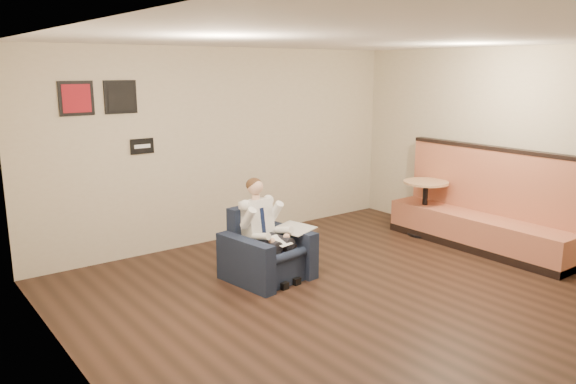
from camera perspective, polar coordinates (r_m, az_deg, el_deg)
ground at (r=6.35m, az=8.35°, el=-10.94°), size 6.00×6.00×0.00m
wall_back at (r=8.28m, az=-6.27°, el=4.72°), size 6.00×0.02×2.80m
wall_left at (r=4.37m, az=-19.96°, el=-3.03°), size 0.02×6.00×2.80m
wall_right at (r=8.33m, az=23.40°, el=3.81°), size 0.02×6.00×2.80m
ceiling at (r=5.84m, az=9.25°, el=15.17°), size 6.00×6.00×0.02m
seating_sign at (r=7.68m, az=-14.61°, el=4.53°), size 0.32×0.02×0.20m
art_print_left at (r=7.35m, az=-20.71°, el=8.89°), size 0.42×0.03×0.42m
art_print_right at (r=7.53m, az=-16.66°, el=9.24°), size 0.42×0.03×0.42m
armchair at (r=6.79m, az=-2.09°, el=-5.39°), size 0.99×0.99×0.85m
seated_man at (r=6.67m, az=-1.45°, el=-4.32°), size 0.66×0.90×1.17m
lap_papers at (r=6.62m, az=-0.89°, el=-4.98°), size 0.25×0.31×0.01m
newspaper at (r=6.92m, az=0.59°, el=-3.71°), size 0.45×0.52×0.01m
side_table at (r=7.09m, az=-0.31°, el=-6.44°), size 0.57×0.57×0.42m
green_folder at (r=6.99m, az=-0.38°, el=-4.85°), size 0.48×0.40×0.01m
coffee_mug at (r=7.20m, az=0.04°, el=-4.01°), size 0.09×0.09×0.09m
smartphone at (r=7.16m, az=-0.87°, el=-4.45°), size 0.13×0.07×0.01m
banquette at (r=8.33m, az=19.00°, el=-0.72°), size 0.66×2.75×1.41m
cafe_table at (r=8.81m, az=13.71°, el=-1.60°), size 0.75×0.75×0.84m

